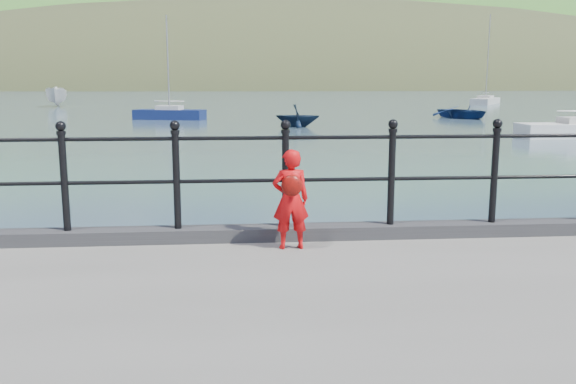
{
  "coord_description": "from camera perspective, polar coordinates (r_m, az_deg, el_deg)",
  "views": [
    {
      "loc": [
        0.07,
        -6.82,
        2.77
      ],
      "look_at": [
        0.62,
        -0.2,
        1.55
      ],
      "focal_mm": 38.0,
      "sensor_mm": 36.0,
      "label": 1
    }
  ],
  "objects": [
    {
      "name": "child",
      "position": [
        6.42,
        0.26,
        -0.63
      ],
      "size": [
        0.4,
        0.32,
        1.07
      ],
      "rotation": [
        0.0,
        0.0,
        3.2
      ],
      "color": "red",
      "rests_on": "quay"
    },
    {
      "name": "far_shore",
      "position": [
        250.47,
        4.04,
        4.59
      ],
      "size": [
        830.0,
        200.0,
        156.0
      ],
      "color": "#333A21",
      "rests_on": "ground"
    },
    {
      "name": "sailboat_far",
      "position": [
        75.87,
        17.98,
        8.09
      ],
      "size": [
        5.8,
        7.25,
        10.41
      ],
      "rotation": [
        0.0,
        0.0,
        0.98
      ],
      "color": "beige",
      "rests_on": "ground"
    },
    {
      "name": "sailboat_port",
      "position": [
        44.67,
        -11.02,
        7.11
      ],
      "size": [
        5.27,
        2.93,
        7.43
      ],
      "rotation": [
        0.0,
        0.0,
        -0.28
      ],
      "color": "#121F50",
      "rests_on": "ground"
    },
    {
      "name": "launch_navy",
      "position": [
        36.69,
        0.9,
        7.15
      ],
      "size": [
        2.91,
        2.62,
        1.36
      ],
      "primitive_type": "imported",
      "rotation": [
        0.0,
        0.0,
        1.4
      ],
      "color": "black",
      "rests_on": "ground"
    },
    {
      "name": "launch_blue",
      "position": [
        47.05,
        16.11,
        7.22
      ],
      "size": [
        4.69,
        5.45,
        0.95
      ],
      "primitive_type": "imported",
      "rotation": [
        0.0,
        0.0,
        0.36
      ],
      "color": "#12254F",
      "rests_on": "ground"
    },
    {
      "name": "kerb",
      "position": [
        6.88,
        -5.23,
        -3.9
      ],
      "size": [
        60.0,
        0.3,
        0.15
      ],
      "primitive_type": "cube",
      "color": "#28282B",
      "rests_on": "quay"
    },
    {
      "name": "railing",
      "position": [
        6.73,
        -5.33,
        2.29
      ],
      "size": [
        18.11,
        0.11,
        1.2
      ],
      "color": "black",
      "rests_on": "kerb"
    },
    {
      "name": "ground",
      "position": [
        7.36,
        -5.08,
        -11.74
      ],
      "size": [
        600.0,
        600.0,
        0.0
      ],
      "primitive_type": "plane",
      "color": "#2D4251",
      "rests_on": "ground"
    },
    {
      "name": "launch_white",
      "position": [
        69.61,
        -20.81,
        8.34
      ],
      "size": [
        3.11,
        5.79,
        2.12
      ],
      "primitive_type": "imported",
      "rotation": [
        0.0,
        0.0,
        0.2
      ],
      "color": "silver",
      "rests_on": "ground"
    }
  ]
}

